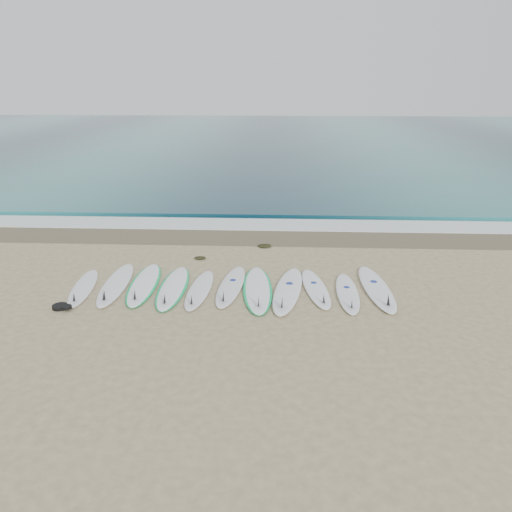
{
  "coord_description": "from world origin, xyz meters",
  "views": [
    {
      "loc": [
        1.13,
        -10.66,
        4.61
      ],
      "look_at": [
        0.56,
        1.24,
        0.4
      ],
      "focal_mm": 35.0,
      "sensor_mm": 36.0,
      "label": 1
    }
  ],
  "objects_px": {
    "surfboard_5": "(230,286)",
    "surfboard_10": "(377,289)",
    "surfboard_0": "(83,288)",
    "leash_coil": "(62,307)"
  },
  "relations": [
    {
      "from": "surfboard_10",
      "to": "leash_coil",
      "type": "height_order",
      "value": "surfboard_10"
    },
    {
      "from": "surfboard_10",
      "to": "surfboard_0",
      "type": "bearing_deg",
      "value": 178.77
    },
    {
      "from": "surfboard_5",
      "to": "surfboard_10",
      "type": "relative_size",
      "value": 0.91
    },
    {
      "from": "surfboard_10",
      "to": "leash_coil",
      "type": "relative_size",
      "value": 6.17
    },
    {
      "from": "surfboard_5",
      "to": "leash_coil",
      "type": "height_order",
      "value": "surfboard_5"
    },
    {
      "from": "surfboard_0",
      "to": "leash_coil",
      "type": "bearing_deg",
      "value": -102.32
    },
    {
      "from": "surfboard_0",
      "to": "surfboard_5",
      "type": "xyz_separation_m",
      "value": [
        3.43,
        0.24,
        0.01
      ]
    },
    {
      "from": "surfboard_5",
      "to": "leash_coil",
      "type": "relative_size",
      "value": 5.64
    },
    {
      "from": "surfboard_0",
      "to": "surfboard_10",
      "type": "bearing_deg",
      "value": -6.2
    },
    {
      "from": "leash_coil",
      "to": "surfboard_0",
      "type": "bearing_deg",
      "value": 86.05
    }
  ]
}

